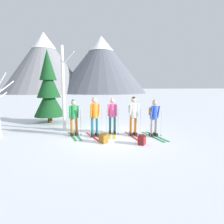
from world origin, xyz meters
TOP-DOWN VIEW (x-y plane):
  - ground_plane at (0.00, 0.00)m, footprint 400.00×400.00m
  - skier_in_green at (-1.60, 0.23)m, footprint 0.69×1.69m
  - skier_in_orange at (-0.68, -0.10)m, footprint 0.79×1.77m
  - skier_in_pink at (0.19, 0.24)m, footprint 0.63×1.66m
  - skier_in_white at (1.08, -0.23)m, footprint 0.61×1.61m
  - skier_in_blue at (1.97, -0.50)m, footprint 0.62×1.83m
  - pine_tree_near at (-3.17, 3.61)m, footprint 1.86×1.86m
  - birch_tree_tall at (-2.11, 1.35)m, footprint 0.74×1.17m
  - backpack_on_snow_front at (1.04, -1.55)m, footprint 0.39×0.40m
  - backpack_on_snow_beside at (-0.42, -1.06)m, footprint 0.37×0.40m
  - mountain_ridge_distant at (-1.87, 58.84)m, footprint 50.29×32.42m

SIDE VIEW (x-z plane):
  - ground_plane at x=0.00m, z-range 0.00..0.00m
  - backpack_on_snow_front at x=1.04m, z-range 0.00..0.38m
  - backpack_on_snow_beside at x=-0.42m, z-range 0.00..0.38m
  - skier_in_green at x=-1.60m, z-range 0.08..1.76m
  - skier_in_blue at x=1.97m, z-range 0.10..1.78m
  - skier_in_pink at x=0.19m, z-range 0.11..1.85m
  - skier_in_orange at x=-0.68m, z-range 0.10..1.91m
  - skier_in_white at x=1.08m, z-range 0.13..1.94m
  - pine_tree_near at x=-3.17m, z-range -0.19..4.29m
  - birch_tree_tall at x=-2.11m, z-range 0.05..4.30m
  - mountain_ridge_distant at x=-1.87m, z-range 0.01..20.71m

